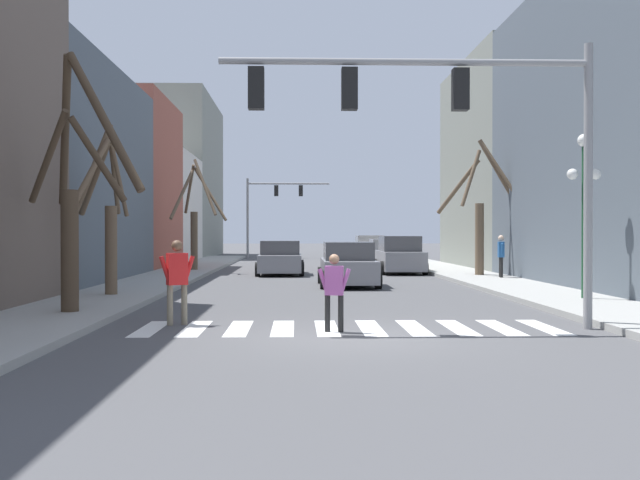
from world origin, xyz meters
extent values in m
plane|color=#4C4C4F|center=(0.00, 0.00, 0.00)|extent=(240.00, 240.00, 0.00)
cube|color=#9E9E99|center=(-6.52, 0.00, 0.07)|extent=(2.83, 90.00, 0.15)
cube|color=#515B66|center=(-10.93, 15.46, 4.16)|extent=(6.00, 13.23, 8.33)
cube|color=#934C3D|center=(-10.93, 26.73, 4.55)|extent=(6.00, 9.32, 9.11)
cube|color=beige|center=(-10.93, 36.03, 3.56)|extent=(6.00, 9.28, 7.12)
cube|color=gray|center=(-10.93, 48.31, 6.41)|extent=(6.00, 15.29, 12.83)
cube|color=#515B66|center=(10.93, 12.25, 5.57)|extent=(6.00, 15.92, 11.13)
cube|color=gray|center=(10.93, 26.49, 5.64)|extent=(6.00, 12.54, 11.28)
cube|color=white|center=(-4.05, 1.37, 0.00)|extent=(0.45, 2.60, 0.01)
cube|color=white|center=(-3.15, 1.37, 0.00)|extent=(0.45, 2.60, 0.01)
cube|color=white|center=(-2.25, 1.37, 0.00)|extent=(0.45, 2.60, 0.01)
cube|color=white|center=(-1.35, 1.37, 0.00)|extent=(0.45, 2.60, 0.01)
cube|color=white|center=(-0.45, 1.37, 0.00)|extent=(0.45, 2.60, 0.01)
cube|color=white|center=(0.45, 1.37, 0.00)|extent=(0.45, 2.60, 0.01)
cube|color=white|center=(1.35, 1.37, 0.00)|extent=(0.45, 2.60, 0.01)
cube|color=white|center=(2.25, 1.37, 0.00)|extent=(0.45, 2.60, 0.01)
cube|color=white|center=(3.15, 1.37, 0.00)|extent=(0.45, 2.60, 0.01)
cube|color=white|center=(4.05, 1.37, 0.00)|extent=(0.45, 2.60, 0.01)
cylinder|color=gray|center=(4.86, 1.08, 2.90)|extent=(0.18, 0.18, 5.80)
cylinder|color=gray|center=(1.12, 1.08, 5.40)|extent=(7.48, 0.14, 0.14)
cube|color=black|center=(2.24, 1.08, 4.85)|extent=(0.32, 0.28, 0.84)
cube|color=black|center=(-0.01, 1.08, 4.85)|extent=(0.32, 0.28, 0.84)
cube|color=black|center=(-1.88, 1.08, 4.85)|extent=(0.32, 0.28, 0.84)
cylinder|color=gray|center=(-4.86, 43.80, 3.07)|extent=(0.18, 0.18, 6.14)
cylinder|color=gray|center=(-1.71, 43.80, 5.74)|extent=(6.30, 0.14, 0.14)
cube|color=black|center=(-2.65, 43.80, 5.19)|extent=(0.32, 0.28, 0.84)
cube|color=black|center=(-0.76, 43.80, 5.19)|extent=(0.32, 0.28, 0.84)
cylinder|color=#1E4C2D|center=(6.87, 6.47, 2.24)|extent=(0.12, 0.12, 4.18)
sphere|color=white|center=(6.87, 6.47, 4.51)|extent=(0.36, 0.36, 0.36)
sphere|color=white|center=(6.55, 6.47, 3.58)|extent=(0.31, 0.31, 0.31)
sphere|color=white|center=(7.19, 6.47, 3.58)|extent=(0.31, 0.31, 0.31)
cube|color=gray|center=(3.89, 21.93, 0.62)|extent=(1.93, 4.72, 0.89)
cube|color=#464648|center=(3.89, 21.93, 1.43)|extent=(1.78, 2.45, 0.73)
cylinder|color=black|center=(2.91, 23.39, 0.32)|extent=(0.22, 0.64, 0.64)
cylinder|color=black|center=(4.88, 23.39, 0.32)|extent=(0.22, 0.64, 0.64)
cylinder|color=black|center=(2.91, 20.47, 0.32)|extent=(0.22, 0.64, 0.64)
cylinder|color=black|center=(4.88, 20.47, 0.32)|extent=(0.22, 0.64, 0.64)
cube|color=white|center=(3.90, 36.90, 0.61)|extent=(1.92, 4.40, 0.88)
cube|color=gray|center=(3.90, 36.90, 1.41)|extent=(1.77, 2.29, 0.72)
cylinder|color=black|center=(2.92, 38.27, 0.32)|extent=(0.22, 0.64, 0.64)
cylinder|color=black|center=(4.88, 38.27, 0.32)|extent=(0.22, 0.64, 0.64)
cylinder|color=black|center=(2.92, 35.54, 0.32)|extent=(0.22, 0.64, 0.64)
cylinder|color=black|center=(4.88, 35.54, 0.32)|extent=(0.22, 0.64, 0.64)
cube|color=gray|center=(0.82, 13.43, 0.57)|extent=(1.88, 4.66, 0.79)
cube|color=#464648|center=(0.82, 13.43, 1.29)|extent=(1.73, 2.42, 0.65)
cylinder|color=black|center=(-0.14, 14.88, 0.32)|extent=(0.22, 0.64, 0.64)
cylinder|color=black|center=(1.78, 14.88, 0.32)|extent=(0.22, 0.64, 0.64)
cylinder|color=black|center=(-0.14, 11.99, 0.32)|extent=(0.22, 0.64, 0.64)
cylinder|color=black|center=(1.78, 11.99, 0.32)|extent=(0.22, 0.64, 0.64)
cube|color=gray|center=(-1.83, 20.98, 0.56)|extent=(1.93, 4.78, 0.77)
cube|color=#464648|center=(-1.83, 20.98, 1.27)|extent=(1.78, 2.49, 0.63)
cylinder|color=black|center=(-0.85, 19.49, 0.32)|extent=(0.22, 0.64, 0.64)
cylinder|color=black|center=(-2.82, 19.49, 0.32)|extent=(0.22, 0.64, 0.64)
cylinder|color=black|center=(-0.85, 22.46, 0.32)|extent=(0.22, 0.64, 0.64)
cylinder|color=black|center=(-2.82, 22.46, 0.32)|extent=(0.22, 0.64, 0.64)
cube|color=silver|center=(3.99, 28.62, 0.56)|extent=(1.75, 4.68, 0.77)
cube|color=slate|center=(3.99, 28.62, 1.27)|extent=(1.61, 2.43, 0.63)
cylinder|color=black|center=(3.10, 30.08, 0.32)|extent=(0.22, 0.64, 0.64)
cylinder|color=black|center=(4.88, 30.08, 0.32)|extent=(0.22, 0.64, 0.64)
cylinder|color=black|center=(3.10, 27.17, 0.32)|extent=(0.22, 0.64, 0.64)
cylinder|color=black|center=(4.88, 27.17, 0.32)|extent=(0.22, 0.64, 0.64)
cylinder|color=black|center=(-0.20, 0.76, 0.37)|extent=(0.11, 0.11, 0.73)
cylinder|color=black|center=(-0.46, 0.80, 0.37)|extent=(0.11, 0.11, 0.73)
cube|color=#9E4C93|center=(-0.33, 0.78, 1.02)|extent=(0.38, 0.25, 0.57)
sphere|color=#8C664C|center=(-0.33, 0.78, 1.44)|extent=(0.21, 0.21, 0.21)
cylinder|color=#9E4C93|center=(-0.12, 0.75, 0.98)|extent=(0.26, 0.12, 0.56)
cylinder|color=#9E4C93|center=(-0.53, 0.81, 0.98)|extent=(0.26, 0.12, 0.56)
cylinder|color=#7A705B|center=(-3.46, 2.05, 0.43)|extent=(0.13, 0.13, 0.86)
cylinder|color=#7A705B|center=(-3.75, 1.92, 0.43)|extent=(0.13, 0.13, 0.86)
cube|color=red|center=(-3.60, 1.99, 1.19)|extent=(0.48, 0.39, 0.67)
sphere|color=brown|center=(-3.60, 1.99, 1.69)|extent=(0.24, 0.24, 0.24)
cylinder|color=red|center=(-3.39, 2.09, 1.15)|extent=(0.31, 0.21, 0.65)
cylinder|color=red|center=(-3.82, 1.89, 1.15)|extent=(0.31, 0.21, 0.65)
cylinder|color=black|center=(7.19, 15.94, 0.55)|extent=(0.12, 0.12, 0.81)
cylinder|color=black|center=(7.23, 16.23, 0.55)|extent=(0.12, 0.12, 0.81)
cube|color=#235693|center=(7.21, 16.08, 1.28)|extent=(0.27, 0.42, 0.64)
sphere|color=beige|center=(7.21, 16.08, 1.75)|extent=(0.23, 0.23, 0.23)
cylinder|color=#235693|center=(7.18, 15.85, 1.24)|extent=(0.12, 0.29, 0.62)
cylinder|color=#235693|center=(7.24, 16.31, 1.24)|extent=(0.12, 0.29, 0.62)
cylinder|color=brown|center=(-6.53, 8.21, 1.45)|extent=(0.35, 0.35, 2.60)
cylinder|color=brown|center=(-7.03, 8.10, 3.81)|extent=(1.15, 0.39, 2.73)
cylinder|color=brown|center=(-6.88, 7.34, 3.65)|extent=(0.78, 1.90, 2.29)
cylinder|color=brown|center=(-6.40, 8.67, 3.56)|extent=(0.38, 1.05, 2.22)
cylinder|color=brown|center=(-6.69, 9.28, 3.78)|extent=(0.42, 2.26, 2.47)
cylinder|color=brown|center=(-7.21, 8.93, 3.58)|extent=(1.43, 1.68, 2.23)
cylinder|color=brown|center=(6.78, 17.90, 1.68)|extent=(0.38, 0.38, 3.07)
cylinder|color=brown|center=(7.63, 17.67, 4.35)|extent=(1.88, 0.68, 3.26)
cylinder|color=brown|center=(6.34, 17.64, 4.29)|extent=(1.02, 0.70, 2.47)
cylinder|color=brown|center=(7.57, 17.40, 4.52)|extent=(1.69, 1.19, 2.94)
cylinder|color=brown|center=(5.98, 18.53, 3.96)|extent=(1.68, 1.48, 2.39)
cylinder|color=brown|center=(-6.09, 22.80, 1.56)|extent=(0.35, 0.35, 2.83)
cylinder|color=brown|center=(-6.52, 21.71, 3.79)|extent=(0.86, 2.34, 2.52)
cylinder|color=brown|center=(-5.25, 22.29, 3.83)|extent=(1.76, 1.20, 2.67)
cylinder|color=brown|center=(-5.48, 22.15, 4.16)|extent=(1.31, 1.46, 2.83)
cylinder|color=brown|center=(-6.40, 23.39, 4.12)|extent=(0.72, 1.31, 2.39)
cylinder|color=#473828|center=(-6.29, 3.40, 1.55)|extent=(0.40, 0.40, 2.80)
cylinder|color=#473828|center=(-5.75, 3.87, 3.68)|extent=(1.18, 1.12, 2.01)
cylinder|color=#473828|center=(-6.99, 4.07, 3.75)|extent=(1.45, 1.54, 2.17)
cylinder|color=#473828|center=(-6.65, 4.29, 4.37)|extent=(0.88, 1.95, 3.47)
cylinder|color=#473828|center=(-5.39, 3.06, 4.47)|extent=(1.97, 0.92, 3.30)
camera|label=1|loc=(-1.06, -13.94, 1.96)|focal=42.00mm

